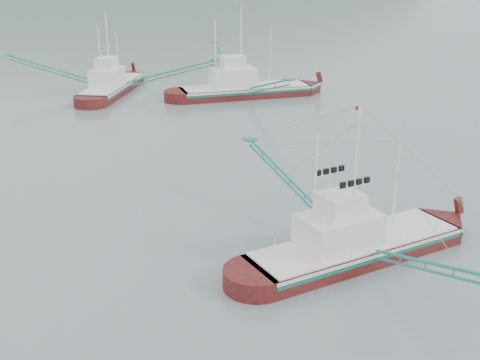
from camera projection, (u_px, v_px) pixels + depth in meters
ground at (303, 260)px, 34.81m from camera, size 1200.00×1200.00×0.00m
main_boat at (354, 234)px, 34.45m from camera, size 13.83×24.25×9.87m
bg_boat_far at (111, 75)px, 76.70m from camera, size 22.67×22.73×11.04m
bg_boat_right at (244, 78)px, 74.66m from camera, size 16.70×28.32×11.89m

